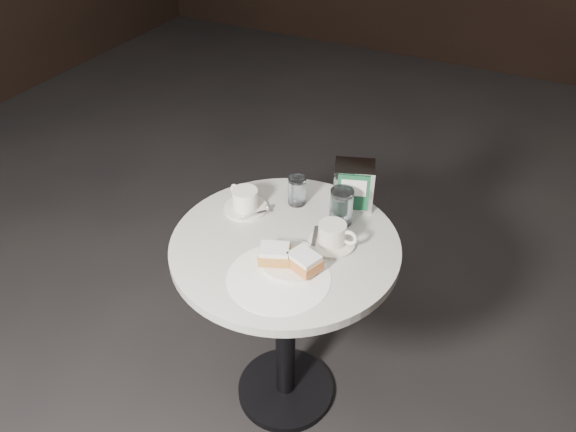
# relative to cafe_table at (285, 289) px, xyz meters

# --- Properties ---
(ground) EXTENTS (7.00, 7.00, 0.00)m
(ground) POSITION_rel_cafe_table_xyz_m (0.00, 0.00, -0.55)
(ground) COLOR black
(ground) RESTS_ON ground
(cafe_table) EXTENTS (0.70, 0.70, 0.74)m
(cafe_table) POSITION_rel_cafe_table_xyz_m (0.00, 0.00, 0.00)
(cafe_table) COLOR black
(cafe_table) RESTS_ON ground
(sugar_spill) EXTENTS (0.35, 0.35, 0.00)m
(sugar_spill) POSITION_rel_cafe_table_xyz_m (0.06, -0.15, 0.20)
(sugar_spill) COLOR white
(sugar_spill) RESTS_ON cafe_table
(beignet_plate) EXTENTS (0.20, 0.19, 0.06)m
(beignet_plate) POSITION_rel_cafe_table_xyz_m (0.06, -0.09, 0.22)
(beignet_plate) COLOR silver
(beignet_plate) RESTS_ON cafe_table
(coffee_cup_left) EXTENTS (0.19, 0.19, 0.07)m
(coffee_cup_left) POSITION_rel_cafe_table_xyz_m (-0.19, 0.09, 0.23)
(coffee_cup_left) COLOR silver
(coffee_cup_left) RESTS_ON cafe_table
(coffee_cup_right) EXTENTS (0.16, 0.15, 0.07)m
(coffee_cup_right) POSITION_rel_cafe_table_xyz_m (0.13, 0.05, 0.23)
(coffee_cup_right) COLOR silver
(coffee_cup_right) RESTS_ON cafe_table
(water_glass_left) EXTENTS (0.07, 0.07, 0.10)m
(water_glass_left) POSITION_rel_cafe_table_xyz_m (-0.06, 0.20, 0.25)
(water_glass_left) COLOR silver
(water_glass_left) RESTS_ON cafe_table
(water_glass_right) EXTENTS (0.09, 0.09, 0.12)m
(water_glass_right) POSITION_rel_cafe_table_xyz_m (0.11, 0.17, 0.26)
(water_glass_right) COLOR silver
(water_glass_right) RESTS_ON cafe_table
(napkin_dispenser) EXTENTS (0.15, 0.14, 0.15)m
(napkin_dispenser) POSITION_rel_cafe_table_xyz_m (0.11, 0.28, 0.27)
(napkin_dispenser) COLOR white
(napkin_dispenser) RESTS_ON cafe_table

